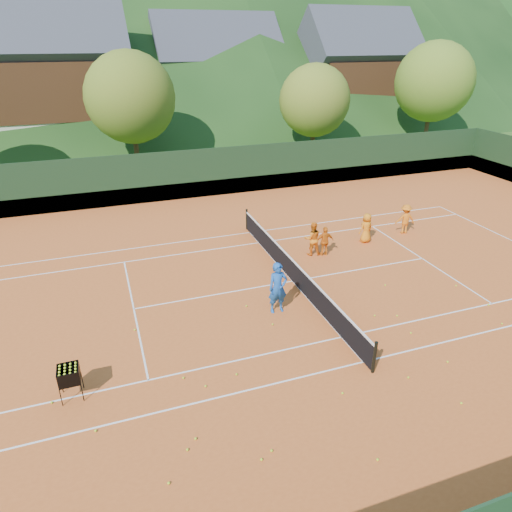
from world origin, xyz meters
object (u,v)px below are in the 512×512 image
object	(u,v)px
tennis_net	(293,270)
student_d	(405,219)
student_c	(366,228)
student_b	(325,241)
chalet_left	(46,82)
ball_hopper	(69,375)
coach	(278,288)
chalet_mid	(216,81)
student_a	(312,239)
chalet_right	(355,77)

from	to	relation	value
tennis_net	student_d	bearing A→B (deg)	20.81
student_c	student_d	distance (m)	2.48
student_b	chalet_left	distance (m)	31.18
student_d	ball_hopper	bearing A→B (deg)	37.41
student_b	student_c	distance (m)	2.67
coach	chalet_mid	size ratio (longest dim) A/B	0.15
student_a	chalet_right	size ratio (longest dim) A/B	0.13
student_a	tennis_net	world-z (taller)	student_a
student_a	chalet_left	distance (m)	30.72
student_b	ball_hopper	size ratio (longest dim) A/B	1.39
student_b	student_d	size ratio (longest dim) A/B	0.91
student_a	ball_hopper	xyz separation A→B (m)	(-10.32, -6.17, -0.05)
chalet_left	chalet_mid	size ratio (longest dim) A/B	1.09
student_c	coach	bearing A→B (deg)	25.04
student_c	chalet_right	world-z (taller)	chalet_right
student_d	chalet_right	world-z (taller)	chalet_right
chalet_mid	student_a	bearing A→B (deg)	-97.40
student_d	chalet_mid	xyz separation A→B (m)	(-1.40, 31.19, 4.21)
student_c	ball_hopper	world-z (taller)	student_c
chalet_left	chalet_mid	bearing A→B (deg)	14.04
coach	chalet_left	bearing A→B (deg)	105.17
tennis_net	chalet_mid	xyz separation A→B (m)	(6.00, 34.00, 4.47)
ball_hopper	chalet_left	xyz separation A→B (m)	(-1.54, 34.09, 4.88)
student_a	chalet_right	distance (m)	33.60
student_d	chalet_mid	world-z (taller)	chalet_mid
chalet_left	student_b	bearing A→B (deg)	-66.34
student_a	student_d	bearing A→B (deg)	-160.30
student_a	student_b	xyz separation A→B (m)	(0.50, -0.27, -0.10)
chalet_right	student_d	bearing A→B (deg)	-114.87
tennis_net	ball_hopper	world-z (taller)	tennis_net
chalet_mid	chalet_right	bearing A→B (deg)	-15.95
coach	student_d	size ratio (longest dim) A/B	1.27
student_d	tennis_net	xyz separation A→B (m)	(-7.40, -2.81, -0.26)
student_a	student_d	world-z (taller)	student_a
student_c	chalet_mid	xyz separation A→B (m)	(1.06, 31.51, 4.24)
coach	student_d	bearing A→B (deg)	28.15
ball_hopper	chalet_mid	size ratio (longest dim) A/B	0.08
student_a	student_c	distance (m)	3.11
ball_hopper	coach	bearing A→B (deg)	17.43
coach	student_c	bearing A→B (deg)	34.64
student_d	chalet_right	bearing A→B (deg)	-100.99
student_d	student_c	bearing A→B (deg)	21.23
tennis_net	chalet_right	xyz separation A→B (m)	(20.00, 30.00, 4.74)
student_b	student_c	size ratio (longest dim) A/B	0.95
student_c	chalet_mid	bearing A→B (deg)	-101.39
coach	chalet_mid	distance (m)	36.87
coach	student_b	bearing A→B (deg)	44.35
chalet_right	student_a	bearing A→B (deg)	-123.02
student_d	chalet_mid	size ratio (longest dim) A/B	0.12
student_b	ball_hopper	xyz separation A→B (m)	(-10.82, -5.90, 0.05)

